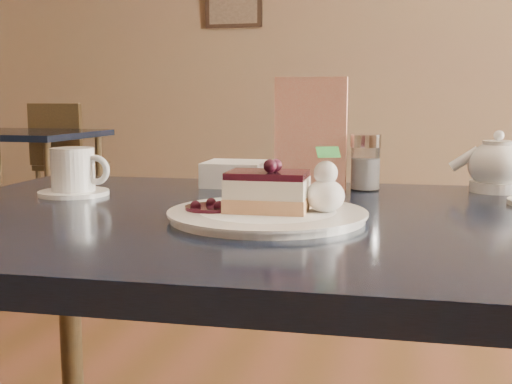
% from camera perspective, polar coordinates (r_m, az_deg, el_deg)
% --- Properties ---
extents(main_table, '(1.18, 0.81, 0.72)m').
position_cam_1_polar(main_table, '(0.99, 1.53, -6.26)').
color(main_table, black).
rests_on(main_table, ground).
extents(dessert_plate, '(0.28, 0.28, 0.01)m').
position_cam_1_polar(dessert_plate, '(0.92, 1.02, -2.09)').
color(dessert_plate, white).
rests_on(dessert_plate, main_table).
extents(cheesecake_slice, '(0.12, 0.09, 0.06)m').
position_cam_1_polar(cheesecake_slice, '(0.92, 1.02, 0.03)').
color(cheesecake_slice, '#E9A671').
rests_on(cheesecake_slice, dessert_plate).
extents(whipped_cream, '(0.06, 0.06, 0.05)m').
position_cam_1_polar(whipped_cream, '(0.92, 6.19, -0.31)').
color(whipped_cream, white).
rests_on(whipped_cream, dessert_plate).
extents(berry_sauce, '(0.08, 0.08, 0.01)m').
position_cam_1_polar(berry_sauce, '(0.94, -3.99, -1.41)').
color(berry_sauce, black).
rests_on(berry_sauce, dessert_plate).
extents(coffee_set, '(0.13, 0.13, 0.09)m').
position_cam_1_polar(coffee_set, '(1.20, -15.85, 1.54)').
color(coffee_set, white).
rests_on(coffee_set, main_table).
extents(tea_set, '(0.22, 0.25, 0.10)m').
position_cam_1_polar(tea_set, '(1.25, 21.32, 1.71)').
color(tea_set, white).
rests_on(tea_set, main_table).
extents(menu_card, '(0.14, 0.03, 0.21)m').
position_cam_1_polar(menu_card, '(1.22, 4.88, 5.18)').
color(menu_card, '#FFE1BB').
rests_on(menu_card, main_table).
extents(sugar_shaker, '(0.06, 0.06, 0.11)m').
position_cam_1_polar(sugar_shaker, '(1.23, 9.71, 2.67)').
color(sugar_shaker, white).
rests_on(sugar_shaker, main_table).
extents(napkin_stack, '(0.12, 0.12, 0.05)m').
position_cam_1_polar(napkin_stack, '(1.28, -1.90, 1.65)').
color(napkin_stack, white).
rests_on(napkin_stack, main_table).
extents(bg_table_far_left, '(0.96, 1.70, 1.13)m').
position_cam_1_polar(bg_table_far_left, '(4.25, -20.16, -3.49)').
color(bg_table_far_left, black).
rests_on(bg_table_far_left, ground).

